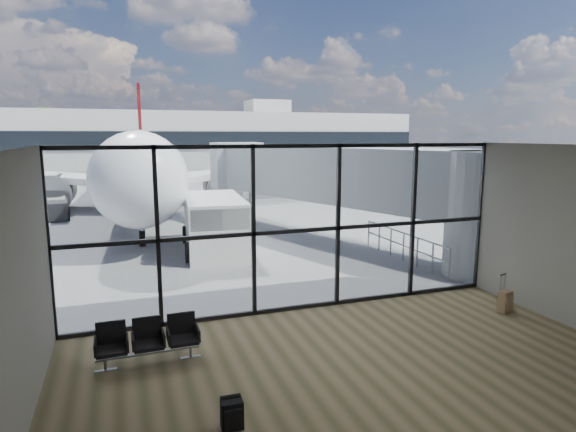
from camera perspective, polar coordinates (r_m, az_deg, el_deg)
ground at (r=52.19m, az=-14.46°, el=4.10°), size 220.00×220.00×0.00m
lounge_shell at (r=8.51m, az=12.44°, el=-4.75°), size 12.02×8.01×4.51m
glass_curtain_wall at (r=12.82m, az=1.06°, el=-1.55°), size 12.10×0.12×4.50m
jet_bridge at (r=21.12m, az=6.88°, el=4.19°), size 8.00×16.50×4.33m
apron_railing at (r=18.69m, az=13.52°, el=-3.05°), size 0.06×5.46×1.11m
far_terminal at (r=73.86m, az=-16.58°, el=8.81°), size 80.00×12.20×11.00m
tree_4 at (r=85.42m, az=-30.93°, el=8.61°), size 5.61×5.61×8.07m
tree_5 at (r=84.47m, az=-26.93°, el=9.36°), size 6.27×6.27×9.03m
seating_row at (r=10.80m, az=-16.28°, el=-13.74°), size 2.10×0.61×0.93m
backpack at (r=8.47m, az=-6.64°, el=-22.32°), size 0.36×0.33×0.53m
suitcase at (r=14.34m, az=24.37°, el=-9.20°), size 0.44×0.36×1.05m
airliner at (r=35.63m, az=-17.04°, el=6.34°), size 32.55×37.71×9.71m
service_van at (r=19.80m, az=-8.69°, el=-0.93°), size 2.89×5.32×2.23m
belt_loader at (r=30.55m, az=-25.94°, el=0.87°), size 1.77×4.00×1.80m
traffic_cone_a at (r=24.54m, az=-7.82°, el=-0.85°), size 0.46×0.46×0.66m
traffic_cone_b at (r=22.54m, az=-7.81°, el=-1.93°), size 0.38×0.38×0.54m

